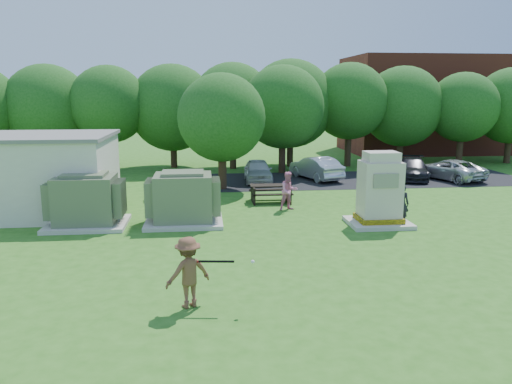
{
  "coord_description": "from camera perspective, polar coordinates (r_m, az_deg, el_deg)",
  "views": [
    {
      "loc": [
        -1.99,
        -14.73,
        5.09
      ],
      "look_at": [
        0.0,
        4.0,
        1.3
      ],
      "focal_mm": 35.0,
      "sensor_mm": 36.0,
      "label": 1
    }
  ],
  "objects": [
    {
      "name": "batting_equipment",
      "position": [
        11.96,
        -4.39,
        -7.93
      ],
      "size": [
        1.55,
        0.3,
        0.1
      ],
      "color": "black",
      "rests_on": "ground"
    },
    {
      "name": "tree_row",
      "position": [
        33.45,
        0.36,
        9.78
      ],
      "size": [
        41.3,
        13.3,
        7.3
      ],
      "color": "#47301E",
      "rests_on": "ground"
    },
    {
      "name": "transformer_right",
      "position": [
        19.68,
        -8.29,
        -0.83
      ],
      "size": [
        3.0,
        2.4,
        2.07
      ],
      "color": "beige",
      "rests_on": "ground"
    },
    {
      "name": "car_dark",
      "position": [
        31.04,
        17.46,
        2.57
      ],
      "size": [
        3.1,
        4.57,
        1.23
      ],
      "primitive_type": "imported",
      "rotation": [
        0.0,
        0.0,
        -0.36
      ],
      "color": "black",
      "rests_on": "ground"
    },
    {
      "name": "person_by_generator",
      "position": [
        20.37,
        16.29,
        -1.29
      ],
      "size": [
        0.68,
        0.6,
        1.57
      ],
      "primitive_type": "imported",
      "rotation": [
        0.0,
        0.0,
        2.66
      ],
      "color": "black",
      "rests_on": "ground"
    },
    {
      "name": "parking_strip",
      "position": [
        30.06,
        11.43,
        1.41
      ],
      "size": [
        20.0,
        6.0,
        0.01
      ],
      "primitive_type": "cube",
      "color": "#232326",
      "rests_on": "ground"
    },
    {
      "name": "car_silver_b",
      "position": [
        31.51,
        21.22,
        2.42
      ],
      "size": [
        3.36,
        4.74,
        1.2
      ],
      "primitive_type": "imported",
      "rotation": [
        0.0,
        0.0,
        3.5
      ],
      "color": "silver",
      "rests_on": "ground"
    },
    {
      "name": "brick_building",
      "position": [
        46.28,
        19.8,
        9.37
      ],
      "size": [
        15.0,
        8.0,
        8.0
      ],
      "primitive_type": "cube",
      "color": "maroon",
      "rests_on": "ground"
    },
    {
      "name": "batter",
      "position": [
        12.14,
        -7.76,
        -9.08
      ],
      "size": [
        1.29,
        1.07,
        1.74
      ],
      "primitive_type": "imported",
      "rotation": [
        0.0,
        0.0,
        3.59
      ],
      "color": "brown",
      "rests_on": "ground"
    },
    {
      "name": "car_silver_a",
      "position": [
        29.73,
        6.85,
        2.75
      ],
      "size": [
        2.69,
        4.32,
        1.34
      ],
      "primitive_type": "imported",
      "rotation": [
        0.0,
        0.0,
        3.48
      ],
      "color": "silver",
      "rests_on": "ground"
    },
    {
      "name": "person_at_picnic",
      "position": [
        21.78,
        3.77,
        0.12
      ],
      "size": [
        0.96,
        0.83,
        1.69
      ],
      "primitive_type": "imported",
      "rotation": [
        0.0,
        0.0,
        0.26
      ],
      "color": "pink",
      "rests_on": "ground"
    },
    {
      "name": "ground",
      "position": [
        15.71,
        1.56,
        -7.53
      ],
      "size": [
        120.0,
        120.0,
        0.0
      ],
      "primitive_type": "plane",
      "color": "#2D6619",
      "rests_on": "ground"
    },
    {
      "name": "car_white",
      "position": [
        28.71,
        0.23,
        2.46
      ],
      "size": [
        1.65,
        3.81,
        1.28
      ],
      "primitive_type": "imported",
      "rotation": [
        0.0,
        0.0,
        -0.04
      ],
      "color": "silver",
      "rests_on": "ground"
    },
    {
      "name": "transformer_left",
      "position": [
        20.17,
        -18.85,
        -1.03
      ],
      "size": [
        3.0,
        2.4,
        2.07
      ],
      "color": "beige",
      "rests_on": "ground"
    },
    {
      "name": "picnic_table",
      "position": [
        23.38,
        1.69,
        0.08
      ],
      "size": [
        1.92,
        1.44,
        0.82
      ],
      "color": "black",
      "rests_on": "ground"
    },
    {
      "name": "generator_cabinet",
      "position": [
        19.79,
        13.95,
        -0.14
      ],
      "size": [
        2.35,
        1.92,
        2.86
      ],
      "color": "beige",
      "rests_on": "ground"
    }
  ]
}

